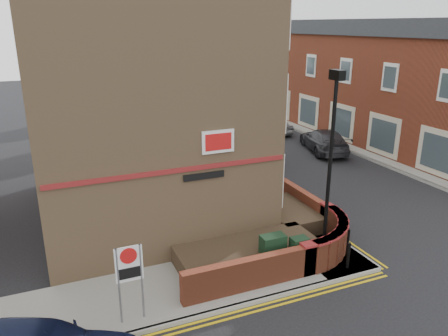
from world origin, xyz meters
TOP-DOWN VIEW (x-y plane):
  - ground at (0.00, 0.00)m, footprint 120.00×120.00m
  - pavement_corner at (-3.50, 1.50)m, footprint 13.00×3.00m
  - pavement_main at (2.00, 16.00)m, footprint 2.00×32.00m
  - pavement_far at (13.00, 13.00)m, footprint 4.00×40.00m
  - kerb_side at (-3.50, 0.00)m, footprint 13.00×0.15m
  - kerb_main_near at (3.00, 16.00)m, footprint 0.15×32.00m
  - kerb_main_far at (11.00, 13.00)m, footprint 0.15×40.00m
  - yellow_lines_side at (-3.50, -0.25)m, footprint 13.00×0.28m
  - yellow_lines_main at (3.25, 16.00)m, footprint 0.28×32.00m
  - corner_building at (-2.84, 8.00)m, footprint 8.95×10.40m
  - garden_wall at (0.00, 2.50)m, footprint 6.80×6.00m
  - lamppost at (1.60, 1.20)m, footprint 0.25×0.50m
  - utility_cabinet_large at (-0.30, 1.30)m, footprint 0.80×0.45m
  - utility_cabinet_small at (0.50, 1.00)m, footprint 0.55×0.40m
  - bollard_near at (2.00, 0.40)m, footprint 0.11×0.11m
  - bollard_far at (2.60, 1.20)m, footprint 0.11×0.11m
  - zone_sign at (-5.00, 0.50)m, footprint 0.72×0.07m
  - far_terrace at (14.50, 17.00)m, footprint 5.40×30.40m
  - far_terrace_cream at (14.50, 38.00)m, footprint 5.40×12.40m
  - tree_near at (2.00, 14.05)m, footprint 3.64×3.65m
  - tree_mid at (2.00, 22.05)m, footprint 4.03×4.03m
  - tree_far at (2.00, 30.05)m, footprint 3.81×3.81m
  - traffic_light_assembly at (2.40, 25.00)m, footprint 0.20×0.16m
  - silver_car_near at (4.90, 12.30)m, footprint 2.57×4.24m
  - red_car_main at (3.60, 22.40)m, footprint 3.46×4.85m
  - grey_car_far at (9.60, 12.52)m, footprint 3.29×5.29m
  - silver_car_far at (9.05, 18.06)m, footprint 1.70×3.76m

SIDE VIEW (x-z plane):
  - ground at x=0.00m, z-range 0.00..0.00m
  - garden_wall at x=0.00m, z-range -0.60..0.60m
  - yellow_lines_side at x=-3.50m, z-range 0.00..0.01m
  - yellow_lines_main at x=3.25m, z-range 0.00..0.01m
  - pavement_corner at x=-3.50m, z-range 0.00..0.12m
  - pavement_main at x=2.00m, z-range 0.00..0.12m
  - pavement_far at x=13.00m, z-range 0.00..0.12m
  - kerb_side at x=-3.50m, z-range 0.00..0.12m
  - kerb_main_near at x=3.00m, z-range 0.00..0.12m
  - kerb_main_far at x=11.00m, z-range 0.00..0.12m
  - bollard_near at x=2.00m, z-range 0.12..1.02m
  - bollard_far at x=2.60m, z-range 0.12..1.02m
  - red_car_main at x=3.60m, z-range 0.00..1.23m
  - silver_car_far at x=9.05m, z-range 0.00..1.25m
  - silver_car_near at x=4.90m, z-range 0.00..1.32m
  - utility_cabinet_small at x=0.50m, z-range 0.12..1.22m
  - grey_car_far at x=9.60m, z-range 0.00..1.43m
  - utility_cabinet_large at x=-0.30m, z-range 0.12..1.32m
  - zone_sign at x=-5.00m, z-range 0.54..2.74m
  - traffic_light_assembly at x=2.40m, z-range 0.68..4.88m
  - lamppost at x=1.60m, z-range 0.19..6.49m
  - far_terrace at x=14.50m, z-range 0.04..8.04m
  - far_terrace_cream at x=14.50m, z-range 0.05..8.05m
  - tree_near at x=2.00m, z-range 1.35..8.05m
  - tree_far at x=2.00m, z-range 1.41..8.42m
  - tree_mid at x=2.00m, z-range 1.49..8.91m
  - corner_building at x=-2.84m, z-range -0.57..13.03m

